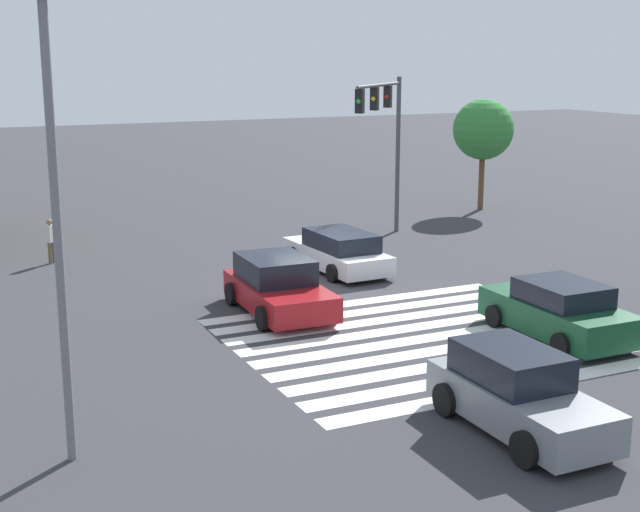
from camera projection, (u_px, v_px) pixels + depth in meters
ground_plane at (320, 286)px, 28.31m from camera, size 141.65×141.65×0.00m
crosswalk_markings at (421, 339)px, 22.97m from camera, size 9.41×8.20×0.01m
traffic_signal_mast at (386, 121)px, 34.22m from camera, size 4.14×4.14×6.32m
car_0 at (338, 251)px, 30.22m from camera, size 2.22×4.80×1.38m
car_1 at (517, 394)px, 17.25m from camera, size 1.94×4.17×1.61m
car_2 at (278, 287)px, 25.25m from camera, size 2.34×4.41×1.57m
car_3 at (558, 311)px, 23.04m from camera, size 2.19×4.37×1.49m
pedestrian at (51, 239)px, 31.18m from camera, size 0.41×0.41×1.57m
street_light_pole_a at (55, 188)px, 15.07m from camera, size 0.80×0.36×8.32m
tree_corner_c at (483, 130)px, 41.44m from camera, size 2.83×2.83×5.20m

